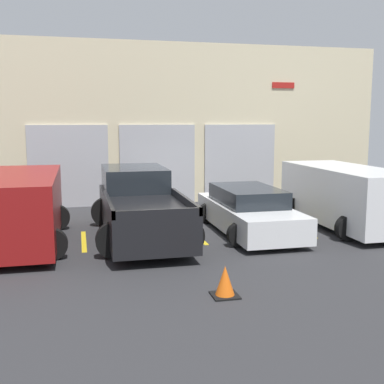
{
  "coord_description": "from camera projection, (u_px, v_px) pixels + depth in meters",
  "views": [
    {
      "loc": [
        -3.03,
        -14.46,
        3.06
      ],
      "look_at": [
        0.0,
        -1.67,
        1.1
      ],
      "focal_mm": 45.0,
      "sensor_mm": 36.0,
      "label": 1
    }
  ],
  "objects": [
    {
      "name": "sedan_white",
      "position": [
        248.0,
        211.0,
        13.25
      ],
      "size": [
        2.11,
        4.61,
        1.24
      ],
      "color": "white",
      "rests_on": "ground"
    },
    {
      "name": "parking_stripe_left",
      "position": [
        84.0,
        241.0,
        12.29
      ],
      "size": [
        0.12,
        2.2,
        0.01
      ],
      "primitive_type": "cube",
      "color": "gold",
      "rests_on": "ground"
    },
    {
      "name": "van_right",
      "position": [
        21.0,
        207.0,
        11.82
      ],
      "size": [
        2.26,
        4.89,
        1.76
      ],
      "color": "maroon",
      "rests_on": "ground"
    },
    {
      "name": "sedan_side",
      "position": [
        346.0,
        195.0,
        13.85
      ],
      "size": [
        2.3,
        4.87,
        1.73
      ],
      "color": "white",
      "rests_on": "ground"
    },
    {
      "name": "traffic_cone",
      "position": [
        225.0,
        282.0,
        8.42
      ],
      "size": [
        0.47,
        0.47,
        0.55
      ],
      "color": "black",
      "rests_on": "ground"
    },
    {
      "name": "ground_plane",
      "position": [
        180.0,
        219.0,
        15.05
      ],
      "size": [
        28.0,
        28.0,
        0.0
      ],
      "primitive_type": "plane",
      "color": "#2D2D30"
    },
    {
      "name": "parking_stripe_centre",
      "position": [
        196.0,
        235.0,
        12.97
      ],
      "size": [
        0.12,
        2.2,
        0.01
      ],
      "primitive_type": "cube",
      "color": "gold",
      "rests_on": "ground"
    },
    {
      "name": "pickup_truck",
      "position": [
        139.0,
        205.0,
        12.83
      ],
      "size": [
        2.49,
        5.55,
        1.73
      ],
      "color": "black",
      "rests_on": "ground"
    },
    {
      "name": "shophouse_building",
      "position": [
        161.0,
        125.0,
        17.79
      ],
      "size": [
        17.02,
        0.68,
        5.87
      ],
      "color": "beige",
      "rests_on": "ground"
    },
    {
      "name": "parking_stripe_right",
      "position": [
        298.0,
        229.0,
        13.64
      ],
      "size": [
        0.12,
        2.2,
        0.01
      ],
      "primitive_type": "cube",
      "color": "gold",
      "rests_on": "ground"
    }
  ]
}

